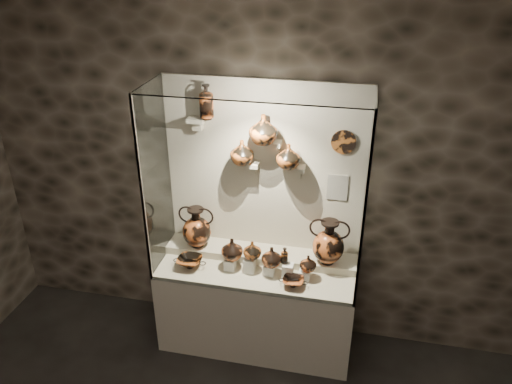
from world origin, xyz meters
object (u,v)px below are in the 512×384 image
lekythos_small (285,255)px  ovoid_vase_b (263,129)px  amphora_right (329,242)px  jug_e (308,263)px  kylix_left (190,262)px  ovoid_vase_c (288,156)px  jug_a (232,249)px  jug_b (252,250)px  kylix_right (293,281)px  ovoid_vase_a (242,152)px  lekythos_tall (206,100)px  amphora_left (197,227)px  jug_c (272,257)px

lekythos_small → ovoid_vase_b: bearing=140.8°
amphora_right → jug_e: size_ratio=2.77×
kylix_left → ovoid_vase_c: bearing=-4.0°
amphora_right → jug_e: bearing=-135.1°
jug_a → jug_b: size_ratio=1.20×
kylix_right → kylix_left: bearing=-171.1°
jug_e → kylix_left: bearing=166.6°
jug_e → ovoid_vase_a: ovoid_vase_a is taller
amphora_right → lekythos_tall: size_ratio=1.29×
jug_a → ovoid_vase_b: bearing=63.0°
jug_a → ovoid_vase_a: bearing=98.9°
ovoid_vase_a → ovoid_vase_c: bearing=-23.6°
kylix_right → ovoid_vase_b: 1.26m
kylix_left → kylix_right: (0.91, -0.07, -0.01)m
jug_b → lekythos_small: size_ratio=0.97×
amphora_right → lekythos_small: amphora_right is taller
jug_e → ovoid_vase_c: 0.90m
kylix_right → lekythos_small: bearing=139.3°
amphora_right → ovoid_vase_c: ovoid_vase_c is taller
amphora_right → jug_b: (-0.62, -0.16, -0.06)m
amphora_left → ovoid_vase_c: (0.79, 0.05, 0.73)m
jug_b → kylix_right: bearing=-32.7°
lekythos_small → ovoid_vase_a: 0.92m
amphora_right → kylix_left: size_ratio=1.45×
jug_c → lekythos_small: (0.11, 0.02, 0.02)m
kylix_left → ovoid_vase_b: 1.32m
amphora_left → amphora_right: bearing=-10.6°
kylix_right → ovoid_vase_a: ovoid_vase_a is taller
ovoid_vase_c → lekythos_tall: bearing=171.1°
kylix_left → ovoid_vase_b: bearing=0.9°
lekythos_small → jug_a: bearing=-176.6°
jug_b → ovoid_vase_a: ovoid_vase_a is taller
kylix_left → ovoid_vase_b: (0.58, 0.27, 1.15)m
lekythos_small → ovoid_vase_c: 0.82m
kylix_right → lekythos_tall: lekythos_tall is taller
ovoid_vase_b → amphora_right: bearing=-20.4°
amphora_right → jug_c: amphora_right is taller
lekythos_tall → jug_a: bearing=-56.4°
jug_b → ovoid_vase_a: bearing=107.8°
jug_b → ovoid_vase_a: 0.82m
jug_c → amphora_right: bearing=15.3°
jug_c → ovoid_vase_c: (0.08, 0.24, 0.81)m
kylix_right → lekythos_tall: 1.62m
jug_e → lekythos_tall: 1.56m
amphora_right → jug_c: (-0.45, -0.18, -0.09)m
ovoid_vase_a → amphora_right: bearing=-28.5°
lekythos_small → kylix_right: size_ratio=0.74×
jug_a → ovoid_vase_c: 0.93m
lekythos_tall → jug_b: bearing=-41.9°
amphora_left → jug_c: (0.71, -0.19, -0.08)m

